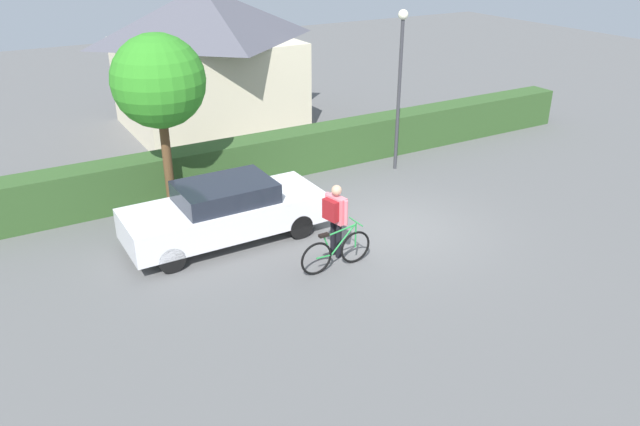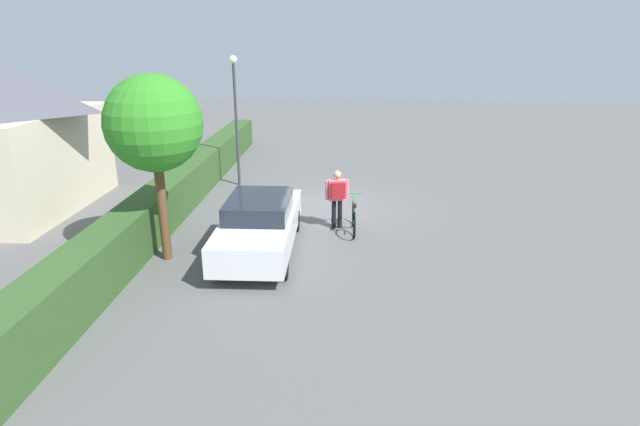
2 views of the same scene
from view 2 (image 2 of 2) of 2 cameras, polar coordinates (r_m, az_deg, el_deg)
ground_plane at (r=16.66m, az=0.41°, el=0.66°), size 60.00×60.00×0.00m
hedge_row at (r=17.28m, az=-14.91°, el=2.82°), size 20.33×0.90×1.23m
parked_car_near at (r=13.10m, az=-6.69°, el=-1.21°), size 4.57×1.75×1.43m
bicycle at (r=14.48m, az=3.76°, el=-0.55°), size 1.73×0.50×1.00m
person_rider at (r=14.53m, az=1.92°, el=2.13°), size 0.42×0.67×1.69m
street_lamp at (r=18.87m, az=-9.33°, el=11.76°), size 0.28×0.28×4.61m
tree_kerbside at (r=12.50m, az=-17.90°, el=9.30°), size 2.23×2.23×4.47m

